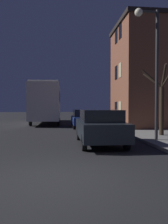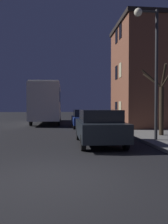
{
  "view_description": "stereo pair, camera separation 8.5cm",
  "coord_description": "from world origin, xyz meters",
  "px_view_note": "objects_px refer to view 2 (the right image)",
  "views": [
    {
      "loc": [
        0.06,
        -5.18,
        1.71
      ],
      "look_at": [
        1.55,
        9.59,
        1.32
      ],
      "focal_mm": 35.0,
      "sensor_mm": 36.0,
      "label": 1
    },
    {
      "loc": [
        0.14,
        -5.18,
        1.71
      ],
      "look_at": [
        1.55,
        9.59,
        1.32
      ],
      "focal_mm": 35.0,
      "sensor_mm": 36.0,
      "label": 2
    }
  ],
  "objects_px": {
    "car_near_lane": "(99,126)",
    "car_mid_lane": "(84,118)",
    "bare_tree": "(161,102)",
    "streetlamp": "(151,55)",
    "bus": "(47,101)"
  },
  "relations": [
    {
      "from": "streetlamp",
      "to": "car_mid_lane",
      "type": "height_order",
      "value": "streetlamp"
    },
    {
      "from": "bare_tree",
      "to": "car_mid_lane",
      "type": "height_order",
      "value": "bare_tree"
    },
    {
      "from": "bare_tree",
      "to": "bus",
      "type": "relative_size",
      "value": 0.4
    },
    {
      "from": "streetlamp",
      "to": "bare_tree",
      "type": "height_order",
      "value": "streetlamp"
    },
    {
      "from": "bare_tree",
      "to": "bus",
      "type": "bearing_deg",
      "value": 122.48
    },
    {
      "from": "bus",
      "to": "car_near_lane",
      "type": "xyz_separation_m",
      "value": [
        3.2,
        -12.68,
        -1.46
      ]
    },
    {
      "from": "bus",
      "to": "car_mid_lane",
      "type": "relative_size",
      "value": 2.12
    },
    {
      "from": "streetlamp",
      "to": "car_mid_lane",
      "type": "relative_size",
      "value": 1.38
    },
    {
      "from": "car_mid_lane",
      "to": "car_near_lane",
      "type": "bearing_deg",
      "value": -90.32
    },
    {
      "from": "bare_tree",
      "to": "car_mid_lane",
      "type": "bearing_deg",
      "value": 121.15
    },
    {
      "from": "bare_tree",
      "to": "car_near_lane",
      "type": "distance_m",
      "value": 4.28
    },
    {
      "from": "streetlamp",
      "to": "car_mid_lane",
      "type": "distance_m",
      "value": 8.68
    },
    {
      "from": "car_near_lane",
      "to": "car_mid_lane",
      "type": "distance_m",
      "value": 7.89
    },
    {
      "from": "bare_tree",
      "to": "streetlamp",
      "type": "bearing_deg",
      "value": -127.74
    },
    {
      "from": "bare_tree",
      "to": "car_near_lane",
      "type": "bearing_deg",
      "value": -153.49
    }
  ]
}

